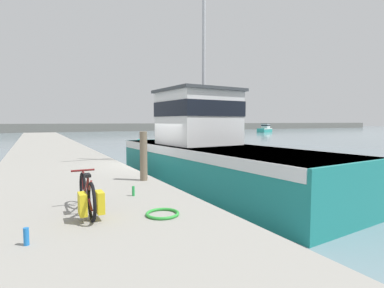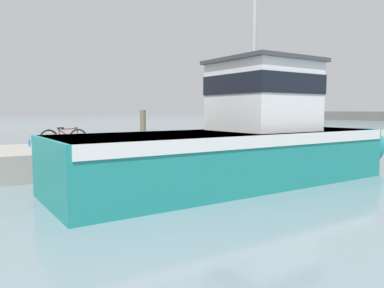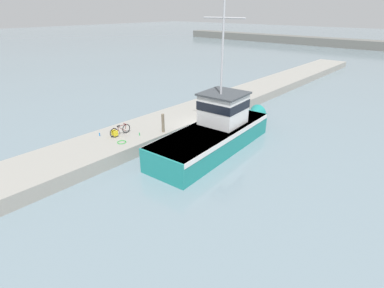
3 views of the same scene
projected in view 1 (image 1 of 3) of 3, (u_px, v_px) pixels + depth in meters
ground_plane at (156, 186)px, 11.94m from camera, size 320.00×320.00×0.00m
dock_pier at (66, 183)px, 10.37m from camera, size 4.41×80.00×0.90m
far_shoreline at (165, 127)px, 87.32m from camera, size 180.00×5.00×2.05m
fishing_boat_main at (208, 152)px, 11.95m from camera, size 4.20×12.86×10.38m
boat_blue_far at (265, 129)px, 72.39m from camera, size 5.89×3.86×2.07m
bicycle_touring at (88, 197)px, 5.35m from camera, size 0.44×1.74×0.75m
mooring_post at (144, 156)px, 8.52m from camera, size 0.21×0.21×1.40m
hose_coil at (163, 214)px, 5.38m from camera, size 0.61×0.61×0.05m
water_bottle_by_bike at (26, 237)px, 4.07m from camera, size 0.07×0.07×0.24m
water_bottle_on_curb at (133, 191)px, 6.77m from camera, size 0.06×0.06×0.22m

